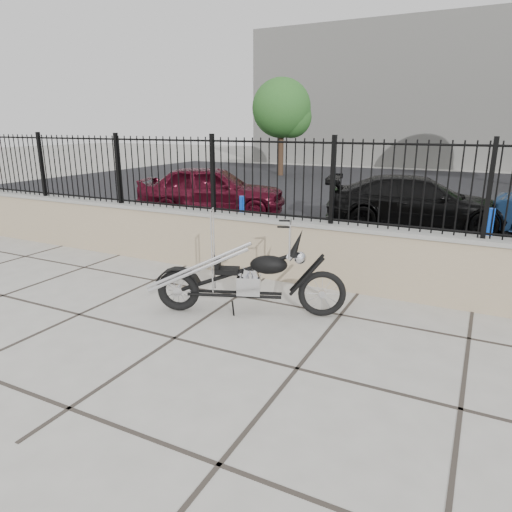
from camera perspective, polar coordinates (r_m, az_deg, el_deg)
The scene contains 11 objects.
ground_plane at distance 5.36m, azimuth -10.14°, elevation -10.09°, with size 90.00×90.00×0.00m, color #99968E.
parking_lot at distance 16.74m, azimuth 16.43°, elevation 7.36°, with size 30.00×30.00×0.00m, color black.
retaining_wall at distance 7.21m, azimuth 1.56°, elevation 1.11°, with size 14.00×0.36×0.96m, color gray.
iron_fence at distance 7.01m, azimuth 1.63°, elevation 9.67°, with size 14.00×0.08×1.20m, color black.
background_building at distance 30.50m, azimuth 22.28°, elevation 18.04°, with size 22.00×6.00×8.00m, color beige.
chopper_motorcycle at distance 5.70m, azimuth -1.36°, elevation -0.74°, with size 2.30×0.41×1.38m, color black, non-canonical shape.
car_red at distance 12.38m, azimuth -5.52°, elevation 8.20°, with size 1.57×3.90×1.33m, color #400916.
car_black at distance 11.30m, azimuth 19.56°, elevation 6.32°, with size 1.70×4.18×1.21m, color black.
bollard_a at distance 9.74m, azimuth -1.78°, elevation 4.87°, with size 0.11×0.11×0.90m, color blue.
bollard_b at distance 8.21m, azimuth 26.88°, elevation 1.63°, with size 0.13×0.13×1.08m, color #0E22D8.
tree_left at distance 22.38m, azimuth 3.21°, elevation 18.30°, with size 2.73×2.73×4.61m.
Camera 1 is at (2.96, -3.81, 2.34)m, focal length 32.00 mm.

